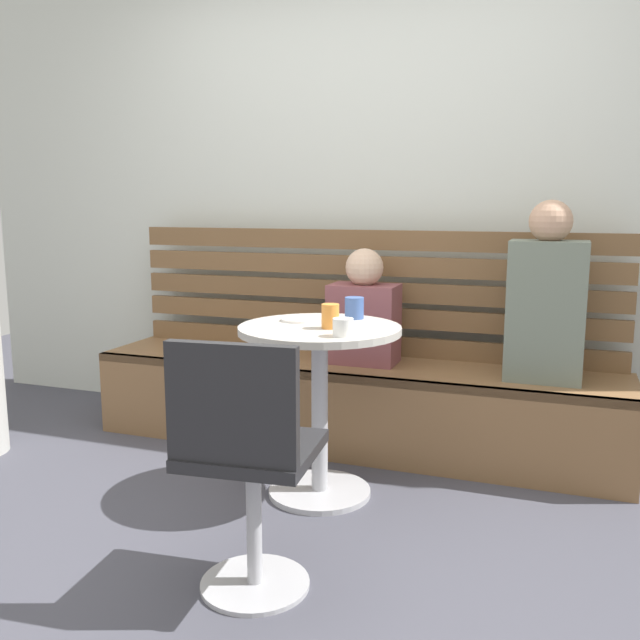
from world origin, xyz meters
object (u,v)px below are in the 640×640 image
object	(u,v)px
booth_bench	(350,404)
person_adult	(546,300)
plate_small	(300,319)
cup_tumbler_orange	(330,316)
person_child_left	(364,313)
cafe_table	(320,378)
white_chair	(246,459)
cup_mug_blue	(354,308)
cup_ceramic_white	(343,327)

from	to	relation	value
booth_bench	person_adult	bearing A→B (deg)	-1.12
plate_small	cup_tumbler_orange	bearing A→B (deg)	-35.09
person_child_left	plate_small	world-z (taller)	person_child_left
booth_bench	cup_tumbler_orange	size ratio (longest dim) A/B	27.00
cafe_table	person_adult	distance (m)	1.10
cafe_table	cup_tumbler_orange	xyz separation A→B (m)	(0.06, -0.04, 0.27)
cafe_table	white_chair	xyz separation A→B (m)	(0.05, -0.81, -0.05)
cup_mug_blue	white_chair	bearing A→B (deg)	-91.47
person_adult	person_child_left	bearing A→B (deg)	176.82
cafe_table	white_chair	distance (m)	0.82
person_adult	person_child_left	distance (m)	0.88
cup_tumbler_orange	plate_small	distance (m)	0.23
person_adult	cup_tumbler_orange	size ratio (longest dim) A/B	8.19
cup_ceramic_white	plate_small	bearing A→B (deg)	136.23
cafe_table	person_child_left	xyz separation A→B (m)	(-0.00, 0.65, 0.18)
cup_mug_blue	cup_tumbler_orange	xyz separation A→B (m)	(-0.02, -0.26, 0.00)
person_child_left	plate_small	size ratio (longest dim) A/B	3.42
person_adult	plate_small	distance (m)	1.12
person_adult	person_child_left	xyz separation A→B (m)	(-0.87, 0.05, -0.12)
person_adult	cup_tumbler_orange	bearing A→B (deg)	-141.80
cup_mug_blue	cafe_table	bearing A→B (deg)	-109.74
white_chair	cup_tumbler_orange	xyz separation A→B (m)	(0.01, 0.78, 0.33)
person_adult	cup_ceramic_white	world-z (taller)	person_adult
person_adult	cup_tumbler_orange	xyz separation A→B (m)	(-0.81, -0.64, -0.02)
booth_bench	person_child_left	world-z (taller)	person_child_left
cup_mug_blue	cup_tumbler_orange	size ratio (longest dim) A/B	0.95
cup_ceramic_white	cup_mug_blue	world-z (taller)	cup_mug_blue
booth_bench	cup_tumbler_orange	world-z (taller)	cup_tumbler_orange
cup_tumbler_orange	person_child_left	bearing A→B (deg)	94.93
person_adult	person_child_left	size ratio (longest dim) A/B	1.41
booth_bench	plate_small	distance (m)	0.75
person_adult	white_chair	bearing A→B (deg)	-119.98
cafe_table	cup_ceramic_white	size ratio (longest dim) A/B	9.25
cup_ceramic_white	cafe_table	bearing A→B (deg)	131.92
cafe_table	cup_tumbler_orange	world-z (taller)	cup_tumbler_orange
cup_ceramic_white	plate_small	distance (m)	0.39
booth_bench	cup_tumbler_orange	bearing A→B (deg)	-79.89
cup_mug_blue	booth_bench	bearing A→B (deg)	109.23
person_child_left	plate_small	bearing A→B (deg)	-102.32
white_chair	booth_bench	bearing A→B (deg)	94.46
white_chair	cup_mug_blue	size ratio (longest dim) A/B	8.95
cup_tumbler_orange	plate_small	world-z (taller)	cup_tumbler_orange
booth_bench	cup_ceramic_white	xyz separation A→B (m)	(0.22, -0.80, 0.55)
person_child_left	cup_mug_blue	xyz separation A→B (m)	(0.08, -0.43, 0.09)
booth_bench	plate_small	xyz separation A→B (m)	(-0.06, -0.53, 0.52)
cafe_table	plate_small	world-z (taller)	plate_small
white_chair	person_adult	xyz separation A→B (m)	(0.82, 1.42, 0.35)
cup_tumbler_orange	white_chair	bearing A→B (deg)	-90.38
cafe_table	cup_mug_blue	xyz separation A→B (m)	(0.08, 0.22, 0.27)
white_chair	person_child_left	distance (m)	1.48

